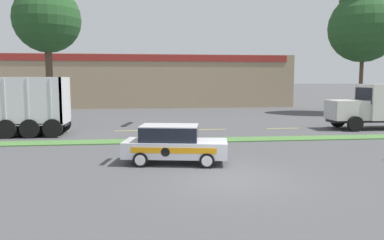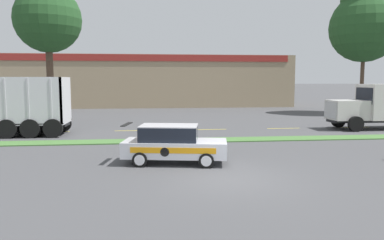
% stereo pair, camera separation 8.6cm
% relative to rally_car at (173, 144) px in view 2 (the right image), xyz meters
% --- Properties ---
extents(ground_plane, '(600.00, 600.00, 0.00)m').
position_rel_rally_car_xyz_m(ground_plane, '(1.76, -2.85, -0.82)').
color(ground_plane, '#474749').
extents(grass_verge, '(120.00, 1.51, 0.06)m').
position_rel_rally_car_xyz_m(grass_verge, '(1.76, 5.64, -0.79)').
color(grass_verge, '#477538').
rests_on(grass_verge, ground_plane).
extents(centre_line_2, '(2.40, 0.14, 0.01)m').
position_rel_rally_car_xyz_m(centre_line_2, '(-7.58, 10.39, -0.82)').
color(centre_line_2, yellow).
rests_on(centre_line_2, ground_plane).
extents(centre_line_3, '(2.40, 0.14, 0.01)m').
position_rel_rally_car_xyz_m(centre_line_3, '(-2.18, 10.39, -0.82)').
color(centre_line_3, yellow).
rests_on(centre_line_3, ground_plane).
extents(centre_line_4, '(2.40, 0.14, 0.01)m').
position_rel_rally_car_xyz_m(centre_line_4, '(3.22, 10.39, -0.82)').
color(centre_line_4, yellow).
rests_on(centre_line_4, ground_plane).
extents(centre_line_5, '(2.40, 0.14, 0.01)m').
position_rel_rally_car_xyz_m(centre_line_5, '(8.62, 10.39, -0.82)').
color(centre_line_5, yellow).
rests_on(centre_line_5, ground_plane).
extents(centre_line_6, '(2.40, 0.14, 0.01)m').
position_rel_rally_car_xyz_m(centre_line_6, '(14.02, 10.39, -0.82)').
color(centre_line_6, yellow).
rests_on(centre_line_6, ground_plane).
extents(rally_car, '(4.53, 2.46, 1.64)m').
position_rel_rally_car_xyz_m(rally_car, '(0.00, 0.00, 0.00)').
color(rally_car, silver).
rests_on(rally_car, ground_plane).
extents(traffic_cone, '(0.38, 0.38, 0.63)m').
position_rel_rally_car_xyz_m(traffic_cone, '(1.67, 1.94, -0.51)').
color(traffic_cone, black).
rests_on(traffic_cone, ground_plane).
extents(store_building_backdrop, '(42.14, 12.10, 6.59)m').
position_rel_rally_car_xyz_m(store_building_backdrop, '(-3.60, 36.68, 2.48)').
color(store_building_backdrop, '#9E896B').
rests_on(store_building_backdrop, ground_plane).
extents(tree_behind_left, '(6.92, 6.92, 13.91)m').
position_rel_rally_car_xyz_m(tree_behind_left, '(20.63, 20.76, 8.59)').
color(tree_behind_left, brown).
rests_on(tree_behind_left, ground_plane).
extents(tree_behind_centre, '(5.31, 5.31, 12.29)m').
position_rel_rally_car_xyz_m(tree_behind_centre, '(-8.98, 16.18, 7.97)').
color(tree_behind_centre, brown).
rests_on(tree_behind_centre, ground_plane).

